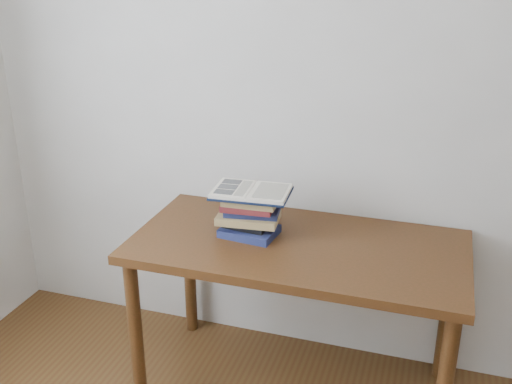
% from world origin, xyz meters
% --- Properties ---
extents(room_shell, '(3.54, 3.54, 2.62)m').
position_xyz_m(room_shell, '(-0.08, 0.01, 1.63)').
color(room_shell, beige).
rests_on(room_shell, ground).
extents(desk, '(1.40, 0.70, 0.75)m').
position_xyz_m(desk, '(-0.08, 1.38, 0.65)').
color(desk, '#4C2713').
rests_on(desk, ground).
extents(book_stack, '(0.27, 0.20, 0.18)m').
position_xyz_m(book_stack, '(-0.30, 1.40, 0.84)').
color(book_stack, '#172145').
rests_on(book_stack, desk).
extents(open_book, '(0.34, 0.25, 0.03)m').
position_xyz_m(open_book, '(-0.29, 1.41, 0.94)').
color(open_book, black).
rests_on(open_book, book_stack).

